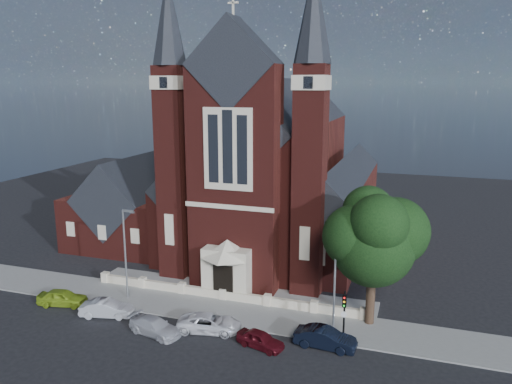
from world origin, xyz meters
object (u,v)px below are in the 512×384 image
car_silver_a (107,308)px  car_dark_red (260,339)px  car_lime_van (62,297)px  church (277,175)px  parish_hall (133,210)px  street_tree (374,240)px  car_white_suv (210,323)px  car_silver_b (155,327)px  traffic_signal (344,310)px  car_navy (325,338)px  street_lamp_right (336,274)px  street_lamp_left (126,249)px

car_silver_a → car_dark_red: bearing=-107.5°
car_lime_van → car_dark_red: bearing=-107.1°
car_silver_a → car_lime_van: bearing=68.2°
car_silver_a → car_dark_red: size_ratio=1.18×
church → car_dark_red: church is taller
parish_hall → street_tree: street_tree is taller
parish_hall → car_white_suv: (17.10, -17.01, -3.34)m
car_white_suv → car_silver_b: bearing=105.3°
traffic_signal → car_navy: (-1.11, -1.05, -1.86)m
street_tree → traffic_signal: street_tree is taller
church → car_white_suv: size_ratio=7.25×
street_lamp_right → car_silver_b: 14.12m
car_white_suv → car_navy: car_navy is taller
traffic_signal → car_silver_b: size_ratio=0.92×
street_lamp_left → traffic_signal: (18.91, -1.57, -2.02)m
car_silver_b → car_lime_van: bearing=93.0°
traffic_signal → church: bearing=118.2°
car_white_suv → car_dark_red: (4.39, -1.04, -0.06)m
street_tree → street_lamp_right: (-2.51, -1.71, -2.36)m
traffic_signal → car_dark_red: bearing=-155.8°
street_lamp_right → car_silver_b: bearing=-159.4°
church → car_white_suv: (1.10, -21.96, -7.52)m
car_lime_van → car_dark_red: 18.11m
car_silver_b → car_navy: size_ratio=0.98×
street_tree → traffic_signal: bearing=-115.9°
car_lime_van → car_dark_red: car_lime_van is taller
parish_hall → car_silver_b: 23.32m
car_lime_van → car_white_suv: (13.67, -0.21, -0.03)m
street_lamp_left → car_silver_b: size_ratio=1.87×
street_tree → car_lime_van: (-25.17, -4.51, -6.26)m
street_lamp_left → car_navy: bearing=-8.4°
church → car_silver_b: size_ratio=8.05×
car_silver_a → car_white_suv: (8.85, 0.38, -0.03)m
street_lamp_left → street_lamp_right: (18.00, 0.00, 0.00)m
street_lamp_left → car_navy: size_ratio=1.83×
street_lamp_left → car_white_suv: 10.28m
car_silver_a → car_navy: size_ratio=0.96×
parish_hall → car_dark_red: parish_hall is taller
parish_hall → street_tree: bearing=-23.3°
car_dark_red → car_navy: size_ratio=0.81×
traffic_signal → car_silver_a: bearing=-174.4°
street_tree → street_lamp_right: bearing=-145.7°
street_tree → car_silver_b: (-15.19, -6.48, -6.33)m
car_lime_van → church: bearing=-43.2°
street_lamp_left → car_dark_red: bearing=-16.8°
car_navy → car_silver_a: bearing=96.0°
parish_hall → car_silver_a: 19.54m
street_lamp_right → car_white_suv: size_ratio=1.68×
car_silver_a → street_lamp_left: bearing=-12.1°
church → street_lamp_left: size_ratio=4.31×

